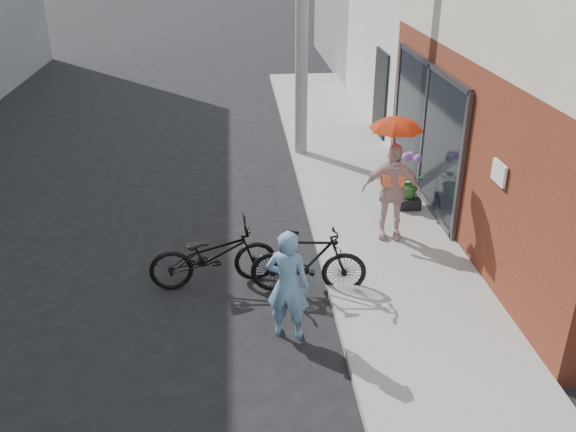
{
  "coord_description": "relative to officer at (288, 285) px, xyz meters",
  "views": [
    {
      "loc": [
        -0.36,
        -7.18,
        4.86
      ],
      "look_at": [
        0.33,
        0.6,
        1.1
      ],
      "focal_mm": 38.0,
      "sensor_mm": 36.0,
      "label": 1
    }
  ],
  "objects": [
    {
      "name": "curb",
      "position": [
        0.73,
        2.7,
        -0.7
      ],
      "size": [
        0.12,
        24.0,
        0.12
      ],
      "primitive_type": "cube",
      "color": "#9E9E99",
      "rests_on": "ground"
    },
    {
      "name": "kimono_woman",
      "position": [
        1.9,
        2.41,
        0.17
      ],
      "size": [
        1.01,
        0.56,
        1.63
      ],
      "primitive_type": "imported",
      "rotation": [
        0.0,
        0.0,
        -0.17
      ],
      "color": "beige",
      "rests_on": "sidewalk"
    },
    {
      "name": "sidewalk",
      "position": [
        1.89,
        2.7,
        -0.7
      ],
      "size": [
        2.2,
        24.0,
        0.12
      ],
      "primitive_type": "cube",
      "color": "gray",
      "rests_on": "ground"
    },
    {
      "name": "officer",
      "position": [
        0.0,
        0.0,
        0.0
      ],
      "size": [
        0.64,
        0.52,
        1.52
      ],
      "primitive_type": "imported",
      "rotation": [
        0.0,
        0.0,
        2.82
      ],
      "color": "#658CB4",
      "rests_on": "ground"
    },
    {
      "name": "bike_left",
      "position": [
        -0.98,
        1.34,
        -0.27
      ],
      "size": [
        1.94,
        0.9,
        0.98
      ],
      "primitive_type": "imported",
      "rotation": [
        0.0,
        0.0,
        1.7
      ],
      "color": "black",
      "rests_on": "ground"
    },
    {
      "name": "parasol",
      "position": [
        1.9,
        2.41,
        1.34
      ],
      "size": [
        0.81,
        0.81,
        0.71
      ],
      "primitive_type": "imported",
      "color": "#EC481B",
      "rests_on": "kimono_woman"
    },
    {
      "name": "planter",
      "position": [
        2.55,
        3.51,
        -0.54
      ],
      "size": [
        0.4,
        0.4,
        0.21
      ],
      "primitive_type": "cube",
      "rotation": [
        0.0,
        0.0,
        -0.02
      ],
      "color": "black",
      "rests_on": "sidewalk"
    },
    {
      "name": "bike_right",
      "position": [
        0.39,
        1.01,
        -0.26
      ],
      "size": [
        1.71,
        0.64,
        1.0
      ],
      "primitive_type": "imported",
      "rotation": [
        0.0,
        0.0,
        1.47
      ],
      "color": "black",
      "rests_on": "ground"
    },
    {
      "name": "potted_plant",
      "position": [
        2.55,
        3.51,
        -0.17
      ],
      "size": [
        0.49,
        0.42,
        0.54
      ],
      "primitive_type": "imported",
      "color": "#346829",
      "rests_on": "planter"
    },
    {
      "name": "ground",
      "position": [
        -0.21,
        0.7,
        -0.76
      ],
      "size": [
        80.0,
        80.0,
        0.0
      ],
      "primitive_type": "plane",
      "color": "black",
      "rests_on": "ground"
    }
  ]
}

